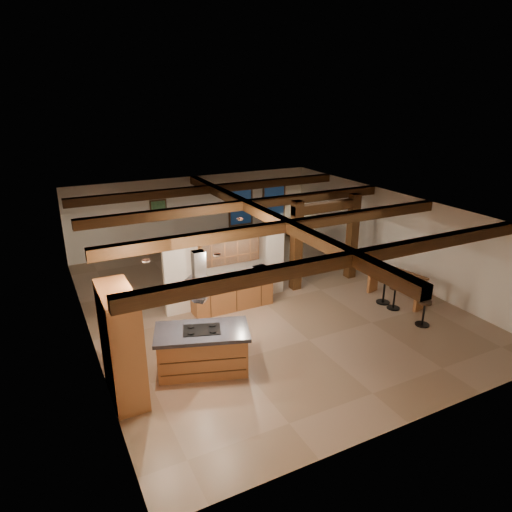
# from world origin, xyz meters

# --- Properties ---
(ground) EXTENTS (12.00, 12.00, 0.00)m
(ground) POSITION_xyz_m (0.00, 0.00, 0.00)
(ground) COLOR tan
(ground) RESTS_ON ground
(room_walls) EXTENTS (12.00, 12.00, 12.00)m
(room_walls) POSITION_xyz_m (0.00, 0.00, 1.78)
(room_walls) COLOR white
(room_walls) RESTS_ON ground
(ceiling_beams) EXTENTS (10.00, 12.00, 0.28)m
(ceiling_beams) POSITION_xyz_m (0.00, 0.00, 2.76)
(ceiling_beams) COLOR #36200D
(ceiling_beams) RESTS_ON room_walls
(timber_posts) EXTENTS (2.50, 0.30, 2.90)m
(timber_posts) POSITION_xyz_m (2.50, 0.50, 1.76)
(timber_posts) COLOR #36200D
(timber_posts) RESTS_ON ground
(partition_wall) EXTENTS (3.80, 0.18, 2.20)m
(partition_wall) POSITION_xyz_m (-1.00, 0.50, 1.10)
(partition_wall) COLOR white
(partition_wall) RESTS_ON ground
(pantry_cabinet) EXTENTS (0.67, 1.60, 2.40)m
(pantry_cabinet) POSITION_xyz_m (-4.67, -2.60, 1.20)
(pantry_cabinet) COLOR #965B30
(pantry_cabinet) RESTS_ON ground
(back_counter) EXTENTS (2.50, 0.66, 0.94)m
(back_counter) POSITION_xyz_m (-1.00, 0.11, 0.48)
(back_counter) COLOR #965B30
(back_counter) RESTS_ON ground
(upper_display_cabinet) EXTENTS (1.80, 0.36, 0.95)m
(upper_display_cabinet) POSITION_xyz_m (-1.00, 0.31, 1.85)
(upper_display_cabinet) COLOR #965B30
(upper_display_cabinet) RESTS_ON partition_wall
(range_hood) EXTENTS (1.10, 1.10, 1.40)m
(range_hood) POSITION_xyz_m (-2.90, -2.49, 1.78)
(range_hood) COLOR silver
(range_hood) RESTS_ON room_walls
(back_windows) EXTENTS (2.70, 0.07, 1.70)m
(back_windows) POSITION_xyz_m (2.80, 5.93, 1.50)
(back_windows) COLOR #36200D
(back_windows) RESTS_ON room_walls
(framed_art) EXTENTS (0.65, 0.05, 0.85)m
(framed_art) POSITION_xyz_m (-1.50, 5.94, 1.70)
(framed_art) COLOR #36200D
(framed_art) RESTS_ON room_walls
(recessed_cans) EXTENTS (3.16, 2.46, 0.03)m
(recessed_cans) POSITION_xyz_m (-2.53, -1.93, 2.87)
(recessed_cans) COLOR silver
(recessed_cans) RESTS_ON room_walls
(kitchen_island) EXTENTS (2.35, 1.74, 1.05)m
(kitchen_island) POSITION_xyz_m (-2.90, -2.49, 0.53)
(kitchen_island) COLOR #965B30
(kitchen_island) RESTS_ON ground
(dining_table) EXTENTS (1.74, 1.15, 0.57)m
(dining_table) POSITION_xyz_m (-0.73, 2.93, 0.28)
(dining_table) COLOR #3B180E
(dining_table) RESTS_ON ground
(sofa) EXTENTS (2.34, 1.57, 0.64)m
(sofa) POSITION_xyz_m (2.16, 5.39, 0.32)
(sofa) COLOR black
(sofa) RESTS_ON ground
(microwave) EXTENTS (0.43, 0.32, 0.22)m
(microwave) POSITION_xyz_m (-0.10, 0.11, 1.05)
(microwave) COLOR silver
(microwave) RESTS_ON back_counter
(bar_counter) EXTENTS (0.82, 1.92, 0.98)m
(bar_counter) POSITION_xyz_m (3.64, -1.66, 0.66)
(bar_counter) COLOR #965B30
(bar_counter) RESTS_ON ground
(side_table) EXTENTS (0.45, 0.45, 0.50)m
(side_table) POSITION_xyz_m (4.30, 5.46, 0.25)
(side_table) COLOR #36200D
(side_table) RESTS_ON ground
(table_lamp) EXTENTS (0.27, 0.27, 0.32)m
(table_lamp) POSITION_xyz_m (4.30, 5.46, 0.72)
(table_lamp) COLOR black
(table_lamp) RESTS_ON side_table
(bar_stool_a) EXTENTS (0.39, 0.41, 1.11)m
(bar_stool_a) POSITION_xyz_m (3.21, -3.17, 0.56)
(bar_stool_a) COLOR black
(bar_stool_a) RESTS_ON ground
(bar_stool_b) EXTENTS (0.38, 0.39, 1.08)m
(bar_stool_b) POSITION_xyz_m (3.23, -2.04, 0.55)
(bar_stool_b) COLOR black
(bar_stool_b) RESTS_ON ground
(bar_stool_c) EXTENTS (0.41, 0.43, 1.17)m
(bar_stool_c) POSITION_xyz_m (3.22, -1.60, 0.60)
(bar_stool_c) COLOR black
(bar_stool_c) RESTS_ON ground
(dining_chairs) EXTENTS (2.12, 2.12, 1.23)m
(dining_chairs) POSITION_xyz_m (-0.73, 2.93, 0.63)
(dining_chairs) COLOR #36200D
(dining_chairs) RESTS_ON ground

